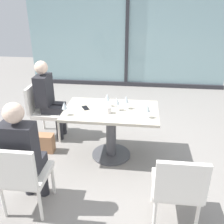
{
  "coord_description": "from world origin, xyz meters",
  "views": [
    {
      "loc": [
        0.38,
        -3.15,
        2.16
      ],
      "look_at": [
        0.0,
        0.1,
        0.65
      ],
      "focal_mm": 41.22,
      "sensor_mm": 36.0,
      "label": 1
    }
  ],
  "objects_px": {
    "chair_front_left": "(22,174)",
    "wine_glass_1": "(107,97)",
    "chair_far_left": "(43,108)",
    "wine_glass_2": "(117,101)",
    "cell_phone_on_table": "(86,108)",
    "person_front_left": "(23,151)",
    "chair_front_right": "(177,186)",
    "dining_table_main": "(111,123)",
    "person_far_left": "(48,96)",
    "wine_glass_3": "(64,106)",
    "handbag_0": "(44,143)",
    "wine_glass_0": "(147,108)",
    "wine_glass_4": "(126,100)",
    "coffee_cup": "(108,110)"
  },
  "relations": [
    {
      "from": "person_far_left",
      "to": "wine_glass_0",
      "type": "xyz_separation_m",
      "value": [
        1.53,
        -0.65,
        0.16
      ]
    },
    {
      "from": "wine_glass_1",
      "to": "wine_glass_3",
      "type": "xyz_separation_m",
      "value": [
        -0.51,
        -0.35,
        0.0
      ]
    },
    {
      "from": "chair_front_left",
      "to": "wine_glass_1",
      "type": "bearing_deg",
      "value": 61.16
    },
    {
      "from": "chair_front_left",
      "to": "person_front_left",
      "type": "distance_m",
      "value": 0.23
    },
    {
      "from": "person_far_left",
      "to": "person_front_left",
      "type": "height_order",
      "value": "same"
    },
    {
      "from": "chair_front_left",
      "to": "wine_glass_4",
      "type": "bearing_deg",
      "value": 51.77
    },
    {
      "from": "person_front_left",
      "to": "dining_table_main",
      "type": "bearing_deg",
      "value": 53.83
    },
    {
      "from": "chair_far_left",
      "to": "wine_glass_2",
      "type": "xyz_separation_m",
      "value": [
        1.23,
        -0.47,
        0.37
      ]
    },
    {
      "from": "chair_front_right",
      "to": "wine_glass_4",
      "type": "height_order",
      "value": "wine_glass_4"
    },
    {
      "from": "dining_table_main",
      "to": "wine_glass_4",
      "type": "height_order",
      "value": "wine_glass_4"
    },
    {
      "from": "wine_glass_1",
      "to": "chair_front_right",
      "type": "bearing_deg",
      "value": -56.63
    },
    {
      "from": "wine_glass_4",
      "to": "cell_phone_on_table",
      "type": "xyz_separation_m",
      "value": [
        -0.55,
        -0.05,
        -0.13
      ]
    },
    {
      "from": "person_far_left",
      "to": "handbag_0",
      "type": "relative_size",
      "value": 4.2
    },
    {
      "from": "wine_glass_0",
      "to": "wine_glass_3",
      "type": "height_order",
      "value": "same"
    },
    {
      "from": "chair_far_left",
      "to": "handbag_0",
      "type": "height_order",
      "value": "chair_far_left"
    },
    {
      "from": "person_far_left",
      "to": "coffee_cup",
      "type": "xyz_separation_m",
      "value": [
        1.03,
        -0.57,
        0.08
      ]
    },
    {
      "from": "person_far_left",
      "to": "wine_glass_0",
      "type": "relative_size",
      "value": 6.81
    },
    {
      "from": "wine_glass_3",
      "to": "wine_glass_4",
      "type": "height_order",
      "value": "same"
    },
    {
      "from": "wine_glass_1",
      "to": "wine_glass_3",
      "type": "height_order",
      "value": "same"
    },
    {
      "from": "chair_front_left",
      "to": "wine_glass_4",
      "type": "height_order",
      "value": "wine_glass_4"
    },
    {
      "from": "wine_glass_2",
      "to": "wine_glass_3",
      "type": "height_order",
      "value": "same"
    },
    {
      "from": "chair_far_left",
      "to": "chair_front_right",
      "type": "height_order",
      "value": "same"
    },
    {
      "from": "wine_glass_2",
      "to": "wine_glass_4",
      "type": "relative_size",
      "value": 1.0
    },
    {
      "from": "wine_glass_3",
      "to": "handbag_0",
      "type": "bearing_deg",
      "value": 153.44
    },
    {
      "from": "person_front_left",
      "to": "cell_phone_on_table",
      "type": "xyz_separation_m",
      "value": [
        0.42,
        1.07,
        0.03
      ]
    },
    {
      "from": "person_front_left",
      "to": "chair_front_right",
      "type": "bearing_deg",
      "value": -4.02
    },
    {
      "from": "chair_far_left",
      "to": "wine_glass_1",
      "type": "xyz_separation_m",
      "value": [
        1.09,
        -0.35,
        0.37
      ]
    },
    {
      "from": "chair_front_left",
      "to": "wine_glass_3",
      "type": "relative_size",
      "value": 4.7
    },
    {
      "from": "person_front_left",
      "to": "chair_front_left",
      "type": "bearing_deg",
      "value": -90.0
    },
    {
      "from": "chair_front_right",
      "to": "wine_glass_4",
      "type": "distance_m",
      "value": 1.41
    },
    {
      "from": "dining_table_main",
      "to": "wine_glass_3",
      "type": "distance_m",
      "value": 0.7
    },
    {
      "from": "chair_front_left",
      "to": "cell_phone_on_table",
      "type": "relative_size",
      "value": 6.04
    },
    {
      "from": "dining_table_main",
      "to": "cell_phone_on_table",
      "type": "bearing_deg",
      "value": 178.19
    },
    {
      "from": "wine_glass_2",
      "to": "chair_far_left",
      "type": "bearing_deg",
      "value": 159.29
    },
    {
      "from": "wine_glass_0",
      "to": "wine_glass_3",
      "type": "xyz_separation_m",
      "value": [
        -1.05,
        -0.04,
        0.0
      ]
    },
    {
      "from": "dining_table_main",
      "to": "handbag_0",
      "type": "bearing_deg",
      "value": -179.06
    },
    {
      "from": "dining_table_main",
      "to": "person_far_left",
      "type": "relative_size",
      "value": 1.01
    },
    {
      "from": "person_far_left",
      "to": "cell_phone_on_table",
      "type": "height_order",
      "value": "person_far_left"
    },
    {
      "from": "dining_table_main",
      "to": "chair_front_right",
      "type": "relative_size",
      "value": 1.46
    },
    {
      "from": "dining_table_main",
      "to": "person_front_left",
      "type": "xyz_separation_m",
      "value": [
        -0.78,
        -1.06,
        0.17
      ]
    },
    {
      "from": "person_far_left",
      "to": "cell_phone_on_table",
      "type": "distance_m",
      "value": 0.83
    },
    {
      "from": "chair_front_right",
      "to": "person_front_left",
      "type": "height_order",
      "value": "person_front_left"
    },
    {
      "from": "coffee_cup",
      "to": "cell_phone_on_table",
      "type": "distance_m",
      "value": 0.36
    },
    {
      "from": "person_front_left",
      "to": "wine_glass_4",
      "type": "xyz_separation_m",
      "value": [
        0.97,
        1.13,
        0.16
      ]
    },
    {
      "from": "chair_front_left",
      "to": "wine_glass_2",
      "type": "height_order",
      "value": "wine_glass_2"
    },
    {
      "from": "wine_glass_3",
      "to": "handbag_0",
      "type": "xyz_separation_m",
      "value": [
        -0.43,
        0.22,
        -0.72
      ]
    },
    {
      "from": "wine_glass_2",
      "to": "cell_phone_on_table",
      "type": "bearing_deg",
      "value": 177.57
    },
    {
      "from": "chair_far_left",
      "to": "chair_front_left",
      "type": "relative_size",
      "value": 1.0
    },
    {
      "from": "dining_table_main",
      "to": "chair_front_left",
      "type": "height_order",
      "value": "chair_front_left"
    },
    {
      "from": "dining_table_main",
      "to": "wine_glass_4",
      "type": "relative_size",
      "value": 6.89
    }
  ]
}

